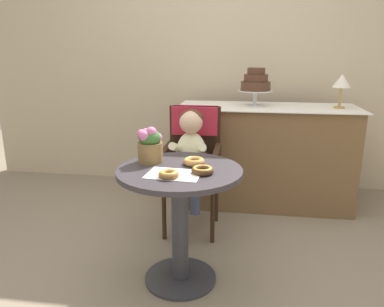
{
  "coord_description": "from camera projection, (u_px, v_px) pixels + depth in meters",
  "views": [
    {
      "loc": [
        0.36,
        -1.95,
        1.36
      ],
      "look_at": [
        0.05,
        0.15,
        0.77
      ],
      "focal_mm": 34.27,
      "sensor_mm": 36.0,
      "label": 1
    }
  ],
  "objects": [
    {
      "name": "donut_mid",
      "position": [
        203.0,
        170.0,
        1.99
      ],
      "size": [
        0.12,
        0.12,
        0.04
      ],
      "color": "#4C2D19",
      "rests_on": "cafe_table"
    },
    {
      "name": "table_lamp",
      "position": [
        342.0,
        82.0,
        3.03
      ],
      "size": [
        0.15,
        0.15,
        0.28
      ],
      "color": "#B28C47",
      "rests_on": "display_counter"
    },
    {
      "name": "ground_plane",
      "position": [
        181.0,
        279.0,
        2.27
      ],
      "size": [
        8.0,
        8.0,
        0.0
      ],
      "primitive_type": "plane",
      "color": "gray"
    },
    {
      "name": "cafe_table",
      "position": [
        180.0,
        203.0,
        2.14
      ],
      "size": [
        0.72,
        0.72,
        0.72
      ],
      "color": "#332D33",
      "rests_on": "ground"
    },
    {
      "name": "tiered_cake_stand",
      "position": [
        256.0,
        83.0,
        3.16
      ],
      "size": [
        0.3,
        0.3,
        0.33
      ],
      "color": "silver",
      "rests_on": "display_counter"
    },
    {
      "name": "flower_vase",
      "position": [
        150.0,
        144.0,
        2.18
      ],
      "size": [
        0.15,
        0.15,
        0.22
      ],
      "color": "brown",
      "rests_on": "cafe_table"
    },
    {
      "name": "paper_napkin",
      "position": [
        174.0,
        174.0,
        1.98
      ],
      "size": [
        0.31,
        0.22,
        0.0
      ],
      "primitive_type": "cube",
      "rotation": [
        0.0,
        0.0,
        -0.08
      ],
      "color": "white",
      "rests_on": "cafe_table"
    },
    {
      "name": "donut_side",
      "position": [
        169.0,
        174.0,
        1.92
      ],
      "size": [
        0.11,
        0.11,
        0.04
      ],
      "color": "#936033",
      "rests_on": "cafe_table"
    },
    {
      "name": "display_counter",
      "position": [
        265.0,
        155.0,
        3.31
      ],
      "size": [
        1.56,
        0.62,
        0.9
      ],
      "color": "brown",
      "rests_on": "ground"
    },
    {
      "name": "wicker_chair",
      "position": [
        193.0,
        148.0,
        2.83
      ],
      "size": [
        0.42,
        0.45,
        0.95
      ],
      "rotation": [
        0.0,
        0.0,
        0.07
      ],
      "color": "#332114",
      "rests_on": "ground"
    },
    {
      "name": "donut_front",
      "position": [
        194.0,
        161.0,
        2.15
      ],
      "size": [
        0.13,
        0.13,
        0.04
      ],
      "color": "#AD7542",
      "rests_on": "cafe_table"
    },
    {
      "name": "seated_child",
      "position": [
        190.0,
        149.0,
        2.67
      ],
      "size": [
        0.27,
        0.32,
        0.73
      ],
      "color": "beige",
      "rests_on": "ground"
    },
    {
      "name": "back_wall",
      "position": [
        212.0,
        53.0,
        3.67
      ],
      "size": [
        4.8,
        0.1,
        2.7
      ],
      "primitive_type": "cube",
      "color": "#C1AD8E",
      "rests_on": "ground"
    }
  ]
}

